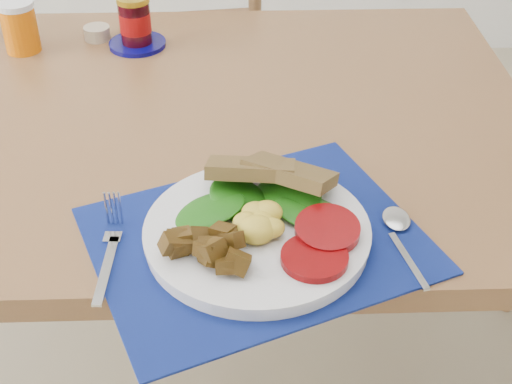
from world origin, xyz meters
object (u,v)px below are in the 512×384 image
(breakfast_plate, at_px, (253,229))
(jam_on_saucer, at_px, (135,25))
(chair_far, at_px, (191,49))
(juice_glass, at_px, (20,28))

(breakfast_plate, height_order, jam_on_saucer, jam_on_saucer)
(chair_far, xyz_separation_m, breakfast_plate, (0.14, -1.06, 0.24))
(breakfast_plate, distance_m, juice_glass, 0.76)
(chair_far, height_order, jam_on_saucer, chair_far)
(jam_on_saucer, bearing_deg, chair_far, 79.61)
(chair_far, relative_size, jam_on_saucer, 8.89)
(chair_far, height_order, juice_glass, chair_far)
(chair_far, bearing_deg, jam_on_saucer, 72.82)
(breakfast_plate, bearing_deg, chair_far, 112.23)
(chair_far, xyz_separation_m, jam_on_saucer, (-0.08, -0.44, 0.26))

